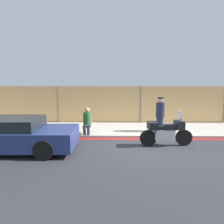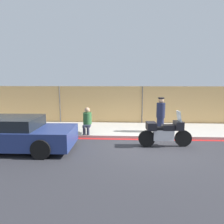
# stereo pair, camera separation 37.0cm
# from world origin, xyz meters

# --- Properties ---
(ground_plane) EXTENTS (120.00, 120.00, 0.00)m
(ground_plane) POSITION_xyz_m (0.00, 0.00, 0.00)
(ground_plane) COLOR #2D2D33
(sidewalk) EXTENTS (37.14, 3.00, 0.13)m
(sidewalk) POSITION_xyz_m (0.00, 2.53, 0.07)
(sidewalk) COLOR #ADA89E
(sidewalk) RESTS_ON ground_plane
(curb_paint_stripe) EXTENTS (37.14, 0.18, 0.01)m
(curb_paint_stripe) POSITION_xyz_m (0.00, 0.94, 0.00)
(curb_paint_stripe) COLOR red
(curb_paint_stripe) RESTS_ON ground_plane
(storefront_fence) EXTENTS (35.28, 0.16, 2.32)m
(storefront_fence) POSITION_xyz_m (0.00, 4.12, 1.16)
(storefront_fence) COLOR #E5B26B
(storefront_fence) RESTS_ON ground_plane
(motorcycle) EXTENTS (2.16, 0.59, 1.47)m
(motorcycle) POSITION_xyz_m (0.53, 0.02, 0.59)
(motorcycle) COLOR black
(motorcycle) RESTS_ON ground_plane
(officer_standing) EXTENTS (0.42, 0.42, 1.71)m
(officer_standing) POSITION_xyz_m (0.69, 1.90, 1.00)
(officer_standing) COLOR #191E38
(officer_standing) RESTS_ON sidewalk
(person_seated_on_curb) EXTENTS (0.41, 0.66, 1.25)m
(person_seated_on_curb) POSITION_xyz_m (-2.88, 1.48, 0.82)
(person_seated_on_curb) COLOR #2D3342
(person_seated_on_curb) RESTS_ON sidewalk
(parked_car_right_down_street) EXTENTS (4.79, 2.01, 1.28)m
(parked_car_right_down_street) POSITION_xyz_m (-5.48, -0.68, 0.64)
(parked_car_right_down_street) COLOR navy
(parked_car_right_down_street) RESTS_ON ground_plane
(fire_hydrant) EXTENTS (0.24, 0.30, 0.60)m
(fire_hydrant) POSITION_xyz_m (-5.51, 2.00, 0.42)
(fire_hydrant) COLOR gold
(fire_hydrant) RESTS_ON sidewalk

